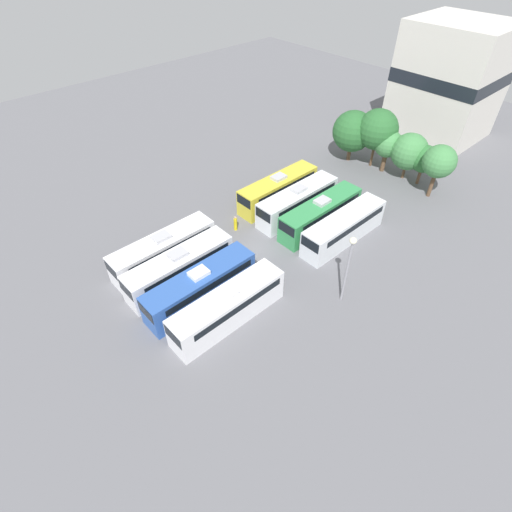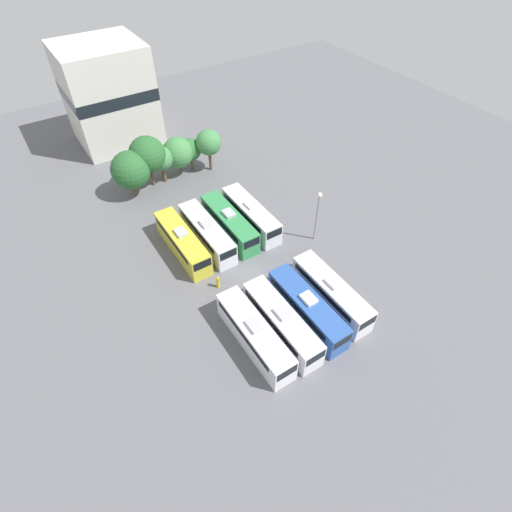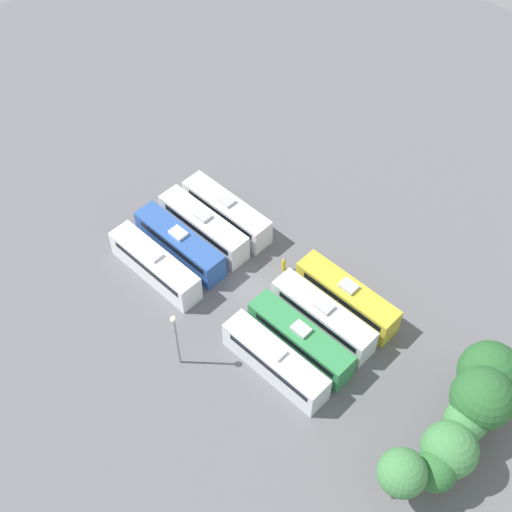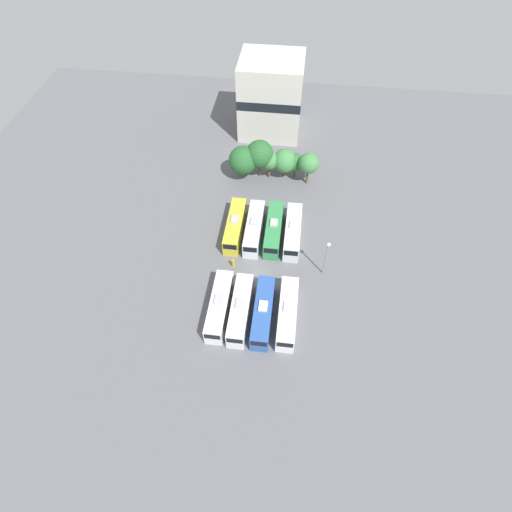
% 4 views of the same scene
% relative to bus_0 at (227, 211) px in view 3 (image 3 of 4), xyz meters
% --- Properties ---
extents(ground_plane, '(117.84, 117.84, 0.00)m').
position_rel_bus_0_xyz_m(ground_plane, '(4.68, 7.61, -1.66)').
color(ground_plane, slate).
extents(bus_0, '(2.49, 10.48, 3.38)m').
position_rel_bus_0_xyz_m(bus_0, '(0.00, 0.00, 0.00)').
color(bus_0, white).
rests_on(bus_0, ground_plane).
extents(bus_1, '(2.49, 10.48, 3.38)m').
position_rel_bus_0_xyz_m(bus_1, '(3.01, -0.23, 0.00)').
color(bus_1, silver).
rests_on(bus_1, ground_plane).
extents(bus_2, '(2.49, 10.48, 3.38)m').
position_rel_bus_0_xyz_m(bus_2, '(6.18, -0.25, 0.00)').
color(bus_2, '#2D56A8').
rests_on(bus_2, ground_plane).
extents(bus_3, '(2.49, 10.48, 3.38)m').
position_rel_bus_0_xyz_m(bus_3, '(9.57, 0.00, 0.00)').
color(bus_3, white).
rests_on(bus_3, ground_plane).
extents(bus_4, '(2.49, 10.48, 3.38)m').
position_rel_bus_0_xyz_m(bus_4, '(-0.19, 15.48, 0.00)').
color(bus_4, gold).
rests_on(bus_4, ground_plane).
extents(bus_5, '(2.49, 10.48, 3.38)m').
position_rel_bus_0_xyz_m(bus_5, '(3.00, 15.32, 0.00)').
color(bus_5, silver).
rests_on(bus_5, ground_plane).
extents(bus_6, '(2.49, 10.48, 3.38)m').
position_rel_bus_0_xyz_m(bus_6, '(6.20, 15.45, 0.00)').
color(bus_6, '#338C4C').
rests_on(bus_6, ground_plane).
extents(bus_7, '(2.49, 10.48, 3.38)m').
position_rel_bus_0_xyz_m(bus_7, '(9.34, 15.38, 0.00)').
color(bus_7, silver).
rests_on(bus_7, ground_plane).
extents(worker_person, '(0.36, 0.36, 1.71)m').
position_rel_bus_0_xyz_m(worker_person, '(0.59, 8.35, -0.87)').
color(worker_person, gold).
rests_on(worker_person, ground_plane).
extents(light_pole, '(0.60, 0.60, 7.03)m').
position_rel_bus_0_xyz_m(light_pole, '(14.49, 8.77, 3.18)').
color(light_pole, gray).
rests_on(light_pole, ground_plane).
extents(tree_0, '(5.22, 5.22, 6.68)m').
position_rel_bus_0_xyz_m(tree_0, '(-0.80, 29.51, 2.39)').
color(tree_0, brown).
rests_on(tree_0, ground_plane).
extents(tree_1, '(5.03, 5.03, 7.52)m').
position_rel_bus_0_xyz_m(tree_1, '(2.15, 30.44, 3.33)').
color(tree_1, brown).
rests_on(tree_1, ground_plane).
extents(tree_2, '(3.43, 3.43, 5.49)m').
position_rel_bus_0_xyz_m(tree_2, '(3.95, 30.45, 2.06)').
color(tree_2, brown).
rests_on(tree_2, ground_plane).
extents(tree_3, '(4.43, 4.43, 5.81)m').
position_rel_bus_0_xyz_m(tree_3, '(6.74, 30.87, 1.93)').
color(tree_3, brown).
rests_on(tree_3, ground_plane).
extents(tree_4, '(3.28, 3.28, 4.99)m').
position_rel_bus_0_xyz_m(tree_4, '(8.73, 31.01, 1.67)').
color(tree_4, brown).
rests_on(tree_4, ground_plane).
extents(tree_5, '(3.73, 3.73, 6.39)m').
position_rel_bus_0_xyz_m(tree_5, '(11.10, 29.50, 2.83)').
color(tree_5, brown).
rests_on(tree_5, ground_plane).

